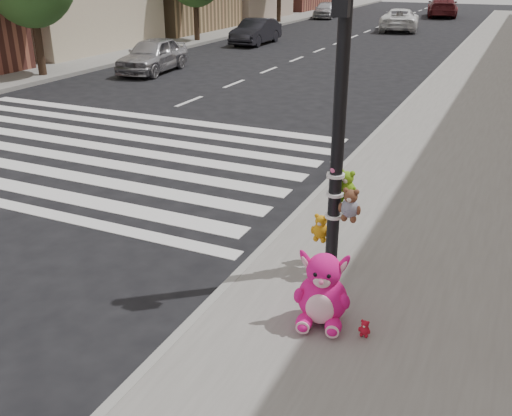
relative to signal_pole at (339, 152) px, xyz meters
The scene contains 12 objects.
ground 3.64m from the signal_pole, 145.23° to the right, with size 120.00×120.00×0.00m, color black.
sidewalk_far 24.36m from the signal_pole, 131.57° to the left, with size 6.00×80.00×0.14m, color slate.
curb_edge 8.42m from the signal_pole, 97.46° to the left, with size 0.12×80.00×0.15m, color gray.
crosswalk 8.07m from the signal_pole, 154.61° to the left, with size 11.00×6.00×0.01m, color silver, non-canonical shape.
signal_pole is the anchor object (origin of this frame).
pink_bunny 1.78m from the signal_pole, 78.04° to the right, with size 0.65×0.73×0.89m.
red_teddy 2.14m from the signal_pole, 59.47° to the right, with size 0.14×0.10×0.20m, color red, non-canonical shape.
car_silver_far 16.24m from the signal_pole, 132.50° to the left, with size 1.51×3.74×1.28m, color #A5A5A9.
car_dark_far 23.58m from the signal_pole, 117.29° to the left, with size 1.33×3.81×1.25m, color black.
car_white_near 30.89m from the signal_pole, 100.21° to the left, with size 2.16×4.67×1.30m, color white.
car_maroon_near 41.60m from the signal_pole, 96.23° to the left, with size 2.14×5.27×1.53m, color #56181C.
car_silver_deep 38.56m from the signal_pole, 108.57° to the left, with size 1.45×3.61×1.23m, color silver.
Camera 1 is at (4.48, -4.63, 3.86)m, focal length 40.00 mm.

